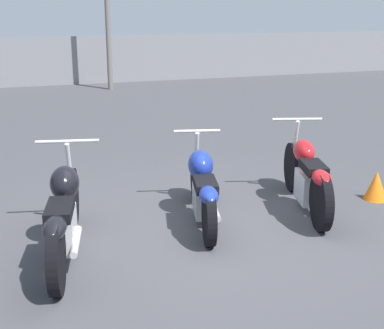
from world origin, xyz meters
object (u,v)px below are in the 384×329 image
motorcycle_slot_0 (64,214)px  motorcycle_slot_2 (307,176)px  traffic_cone_near (376,185)px  motorcycle_slot_1 (202,187)px

motorcycle_slot_0 → motorcycle_slot_2: motorcycle_slot_2 is taller
motorcycle_slot_0 → traffic_cone_near: motorcycle_slot_0 is taller
motorcycle_slot_1 → motorcycle_slot_0: bearing=-151.7°
motorcycle_slot_0 → motorcycle_slot_1: size_ratio=1.14×
motorcycle_slot_0 → motorcycle_slot_1: 1.66m
motorcycle_slot_1 → motorcycle_slot_2: 1.34m
motorcycle_slot_1 → traffic_cone_near: (2.38, -0.10, -0.23)m
motorcycle_slot_0 → motorcycle_slot_2: size_ratio=1.12×
motorcycle_slot_0 → motorcycle_slot_2: bearing=18.4°
motorcycle_slot_0 → motorcycle_slot_1: (1.62, 0.38, -0.02)m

